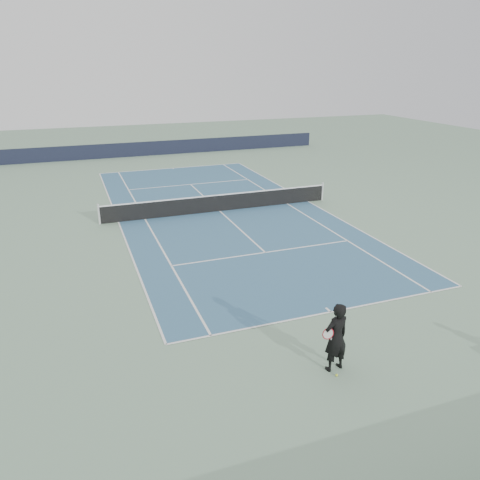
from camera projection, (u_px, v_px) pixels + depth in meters
name	position (u px, v px, depth m)	size (l,w,h in m)	color
ground	(220.00, 211.00, 25.81)	(80.00, 80.00, 0.00)	gray
court_surface	(220.00, 211.00, 25.81)	(10.97, 23.77, 0.01)	#366080
tennis_net	(220.00, 202.00, 25.63)	(12.90, 0.10, 1.07)	silver
windscreen_far	(158.00, 148.00, 41.28)	(30.00, 0.25, 1.20)	black
tennis_player	(336.00, 337.00, 12.22)	(0.86, 0.63, 1.96)	black
tennis_ball	(337.00, 375.00, 12.25)	(0.07, 0.07, 0.07)	yellow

